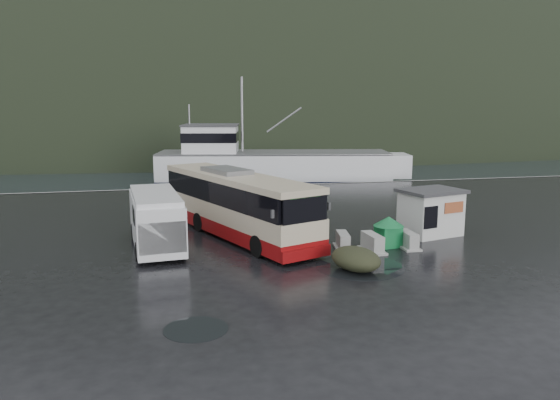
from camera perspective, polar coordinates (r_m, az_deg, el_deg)
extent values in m
plane|color=black|center=(26.34, -0.63, -5.21)|extent=(160.00, 160.00, 0.00)
cube|color=black|center=(135.17, -9.96, 7.13)|extent=(300.00, 180.00, 0.02)
cube|color=#999993|center=(45.71, -5.59, 1.37)|extent=(160.00, 0.60, 1.50)
ellipsoid|color=black|center=(275.39, -8.99, 8.68)|extent=(780.00, 540.00, 570.00)
cylinder|color=black|center=(23.93, 8.37, -6.91)|extent=(3.82, 3.82, 0.01)
cylinder|color=black|center=(17.74, -8.78, -13.17)|extent=(2.05, 2.05, 0.01)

